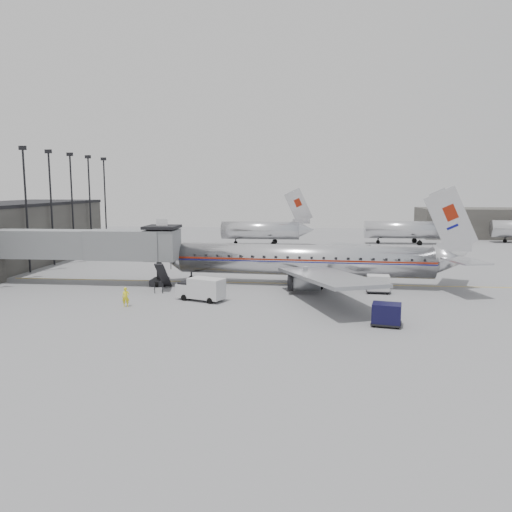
{
  "coord_description": "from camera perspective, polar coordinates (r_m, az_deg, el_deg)",
  "views": [
    {
      "loc": [
        6.11,
        -47.35,
        10.43
      ],
      "look_at": [
        0.97,
        4.3,
        3.2
      ],
      "focal_mm": 35.0,
      "sensor_mm": 36.0,
      "label": 1
    }
  ],
  "objects": [
    {
      "name": "ramp_worker",
      "position": [
        45.21,
        -14.67,
        -4.56
      ],
      "size": [
        0.72,
        0.59,
        1.71
      ],
      "primitive_type": "imported",
      "rotation": [
        0.0,
        0.0,
        0.32
      ],
      "color": "yellow",
      "rests_on": "ground"
    },
    {
      "name": "distant_aircraft_mid",
      "position": [
        95.4,
        16.62,
        2.97
      ],
      "size": [
        16.39,
        3.2,
        10.26
      ],
      "color": "silver",
      "rests_on": "ground"
    },
    {
      "name": "airliner",
      "position": [
        53.33,
        6.22,
        -0.49
      ],
      "size": [
        33.51,
        30.98,
        10.59
      ],
      "rotation": [
        0.0,
        0.0,
        -0.06
      ],
      "color": "silver",
      "rests_on": "ground"
    },
    {
      "name": "apron_line",
      "position": [
        54.45,
        2.31,
        -3.11
      ],
      "size": [
        60.0,
        0.15,
        0.01
      ],
      "primitive_type": "cube",
      "rotation": [
        0.0,
        0.0,
        1.57
      ],
      "color": "gold",
      "rests_on": "ground"
    },
    {
      "name": "jet_bridge",
      "position": [
        56.22,
        -18.26,
        1.15
      ],
      "size": [
        21.0,
        6.2,
        7.1
      ],
      "color": "slate",
      "rests_on": "ground"
    },
    {
      "name": "floodlight_masts",
      "position": [
        69.11,
        -23.54,
        5.56
      ],
      "size": [
        0.9,
        42.25,
        15.25
      ],
      "color": "black",
      "rests_on": "ground"
    },
    {
      "name": "baggage_cart_white",
      "position": [
        50.77,
        13.77,
        -3.07
      ],
      "size": [
        2.37,
        1.87,
        1.77
      ],
      "rotation": [
        0.0,
        0.0,
        -0.07
      ],
      "color": "#B9B9BB",
      "rests_on": "ground"
    },
    {
      "name": "baggage_cart_navy",
      "position": [
        39.03,
        14.69,
        -6.44
      ],
      "size": [
        2.51,
        2.11,
        1.73
      ],
      "rotation": [
        0.0,
        0.0,
        -0.21
      ],
      "color": "black",
      "rests_on": "ground"
    },
    {
      "name": "hangar",
      "position": [
        114.42,
        25.59,
        3.43
      ],
      "size": [
        30.0,
        12.0,
        6.0
      ],
      "primitive_type": "cube",
      "color": "#3A3734",
      "rests_on": "ground"
    },
    {
      "name": "ground",
      "position": [
        48.87,
        -1.64,
        -4.4
      ],
      "size": [
        160.0,
        160.0,
        0.0
      ],
      "primitive_type": "plane",
      "color": "slate",
      "rests_on": "ground"
    },
    {
      "name": "service_van",
      "position": [
        46.34,
        -6.29,
        -3.72
      ],
      "size": [
        4.82,
        3.25,
        2.12
      ],
      "rotation": [
        0.0,
        0.0,
        -0.38
      ],
      "color": "silver",
      "rests_on": "ground"
    },
    {
      "name": "distant_aircraft_near",
      "position": [
        90.03,
        0.63,
        3.03
      ],
      "size": [
        16.39,
        3.2,
        10.26
      ],
      "color": "silver",
      "rests_on": "ground"
    }
  ]
}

